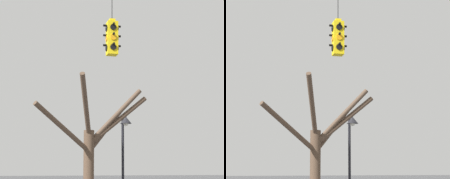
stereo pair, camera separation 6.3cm
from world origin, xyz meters
TOP-DOWN VIEW (x-y plane):
  - traffic_light_near_left_pole at (-0.94, -0.46)m, footprint 0.58×0.58m
  - street_lamp at (1.10, 5.61)m, footprint 0.52×0.90m
  - bare_tree at (-0.53, 4.68)m, footprint 5.18×4.20m

SIDE VIEW (x-z plane):
  - bare_tree at x=-0.53m, z-range 0.05..5.65m
  - street_lamp at x=1.10m, z-range 1.20..5.50m
  - traffic_light_near_left_pole at x=-0.94m, z-range 4.97..7.25m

